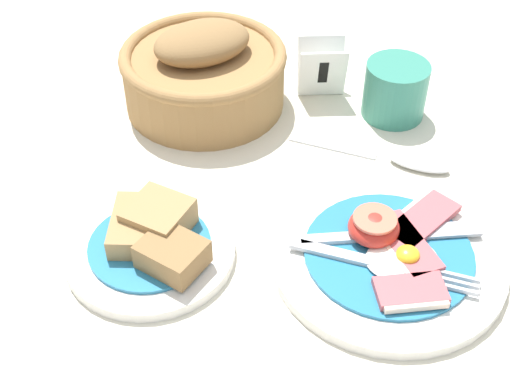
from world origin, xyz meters
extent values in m
plane|color=beige|center=(0.00, 0.00, 0.00)|extent=(3.00, 3.00, 0.00)
cylinder|color=silver|center=(0.09, -0.02, 0.01)|extent=(0.24, 0.24, 0.01)
cylinder|color=teal|center=(0.09, -0.02, 0.01)|extent=(0.17, 0.17, 0.00)
cube|color=#BC5156|center=(0.13, 0.02, 0.02)|extent=(0.09, 0.08, 0.01)
cube|color=beige|center=(0.12, 0.03, 0.02)|extent=(0.07, 0.06, 0.01)
cube|color=#BC5156|center=(0.09, -0.07, 0.02)|extent=(0.07, 0.04, 0.01)
cube|color=beige|center=(0.09, -0.09, 0.02)|extent=(0.06, 0.01, 0.01)
cube|color=#BC5156|center=(0.10, -0.01, 0.02)|extent=(0.05, 0.09, 0.01)
cube|color=beige|center=(0.09, -0.02, 0.02)|extent=(0.03, 0.08, 0.01)
ellipsoid|color=red|center=(0.08, 0.01, 0.03)|extent=(0.05, 0.05, 0.03)
cylinder|color=#DB664C|center=(0.08, 0.01, 0.04)|extent=(0.04, 0.04, 0.00)
ellipsoid|color=white|center=(0.09, -0.03, 0.02)|extent=(0.07, 0.06, 0.01)
ellipsoid|color=yellow|center=(0.10, -0.03, 0.03)|extent=(0.02, 0.02, 0.01)
cube|color=silver|center=(0.04, -0.02, 0.02)|extent=(0.10, 0.06, 0.00)
cube|color=silver|center=(0.10, -0.05, 0.02)|extent=(0.03, 0.03, 0.00)
cube|color=silver|center=(0.13, -0.08, 0.02)|extent=(0.04, 0.02, 0.00)
cube|color=silver|center=(0.14, -0.07, 0.02)|extent=(0.04, 0.02, 0.00)
cube|color=silver|center=(0.14, -0.06, 0.02)|extent=(0.04, 0.02, 0.00)
cube|color=silver|center=(0.06, 0.01, 0.02)|extent=(0.11, 0.02, 0.00)
cube|color=#9EA0A5|center=(0.15, 0.00, 0.02)|extent=(0.08, 0.03, 0.00)
cylinder|color=silver|center=(-0.15, 0.03, 0.01)|extent=(0.17, 0.17, 0.01)
cylinder|color=teal|center=(-0.15, 0.03, 0.01)|extent=(0.12, 0.12, 0.00)
cube|color=#9E7A4C|center=(-0.16, 0.05, 0.03)|extent=(0.07, 0.08, 0.02)
cube|color=#9E7A4C|center=(-0.14, 0.05, 0.03)|extent=(0.08, 0.08, 0.03)
cube|color=olive|center=(-0.13, 0.00, 0.03)|extent=(0.08, 0.08, 0.03)
cylinder|color=#337F6B|center=(0.17, 0.23, 0.04)|extent=(0.08, 0.08, 0.07)
cylinder|color=white|center=(0.17, 0.23, 0.07)|extent=(0.06, 0.06, 0.01)
cylinder|color=olive|center=(-0.07, 0.29, 0.04)|extent=(0.20, 0.20, 0.07)
torus|color=olive|center=(-0.07, 0.29, 0.07)|extent=(0.21, 0.21, 0.02)
ellipsoid|color=olive|center=(-0.07, 0.29, 0.09)|extent=(0.14, 0.12, 0.04)
cube|color=white|center=(0.08, 0.27, 0.04)|extent=(0.06, 0.03, 0.07)
cube|color=white|center=(0.09, 0.30, 0.04)|extent=(0.06, 0.03, 0.07)
cube|color=black|center=(0.08, 0.27, 0.04)|extent=(0.01, 0.01, 0.04)
cube|color=silver|center=(0.08, 0.17, 0.00)|extent=(0.10, 0.06, 0.01)
ellipsoid|color=silver|center=(0.17, 0.12, 0.01)|extent=(0.07, 0.06, 0.01)
camera|label=1|loc=(-0.12, -0.47, 0.53)|focal=50.00mm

